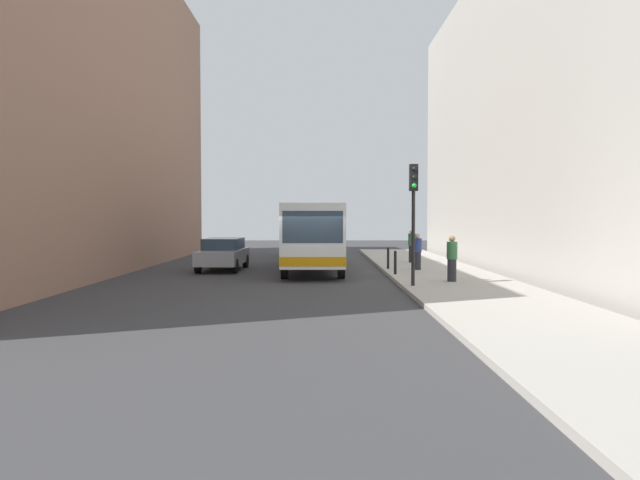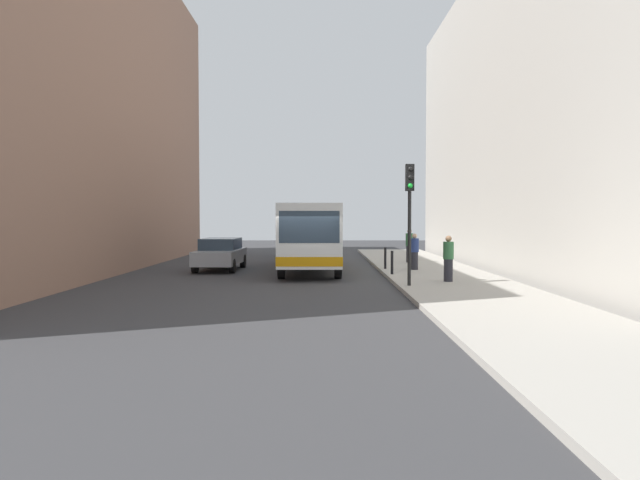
% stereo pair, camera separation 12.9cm
% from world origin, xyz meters
% --- Properties ---
extents(ground_plane, '(80.00, 80.00, 0.00)m').
position_xyz_m(ground_plane, '(0.00, 0.00, 0.00)').
color(ground_plane, '#38383A').
extents(sidewalk, '(4.40, 40.00, 0.15)m').
position_xyz_m(sidewalk, '(5.40, 0.00, 0.07)').
color(sidewalk, '#ADA89E').
rests_on(sidewalk, ground).
extents(building_left, '(7.00, 32.00, 15.83)m').
position_xyz_m(building_left, '(-11.50, 4.00, 7.91)').
color(building_left, '#936B56').
rests_on(building_left, ground).
extents(building_right, '(7.00, 32.00, 14.37)m').
position_xyz_m(building_right, '(11.50, 4.00, 7.18)').
color(building_right, '#BCB7AD').
rests_on(building_right, ground).
extents(bus, '(2.60, 11.04, 3.00)m').
position_xyz_m(bus, '(0.09, 5.05, 1.73)').
color(bus, white).
rests_on(bus, ground).
extents(car_beside_bus, '(1.97, 4.45, 1.48)m').
position_xyz_m(car_beside_bus, '(-4.09, 4.94, 0.78)').
color(car_beside_bus, '#A5A8AD').
rests_on(car_beside_bus, ground).
extents(car_behind_bus, '(2.04, 4.49, 1.48)m').
position_xyz_m(car_behind_bus, '(-0.54, 14.61, 0.78)').
color(car_behind_bus, navy).
rests_on(car_behind_bus, ground).
extents(traffic_light, '(0.28, 0.33, 4.10)m').
position_xyz_m(traffic_light, '(3.55, -2.69, 3.01)').
color(traffic_light, black).
rests_on(traffic_light, sidewalk).
extents(bollard_near, '(0.11, 0.11, 0.95)m').
position_xyz_m(bollard_near, '(3.45, 1.40, 0.62)').
color(bollard_near, black).
rests_on(bollard_near, sidewalk).
extents(bollard_mid, '(0.11, 0.11, 0.95)m').
position_xyz_m(bollard_mid, '(3.45, 3.99, 0.62)').
color(bollard_mid, black).
rests_on(bollard_mid, sidewalk).
extents(pedestrian_near_signal, '(0.38, 0.38, 1.65)m').
position_xyz_m(pedestrian_near_signal, '(5.15, -1.37, 0.97)').
color(pedestrian_near_signal, '#26262D').
rests_on(pedestrian_near_signal, sidewalk).
extents(pedestrian_mid_sidewalk, '(0.38, 0.38, 1.59)m').
position_xyz_m(pedestrian_mid_sidewalk, '(4.68, 3.51, 0.94)').
color(pedestrian_mid_sidewalk, '#26262D').
rests_on(pedestrian_mid_sidewalk, sidewalk).
extents(pedestrian_far_sidewalk, '(0.38, 0.38, 1.71)m').
position_xyz_m(pedestrian_far_sidewalk, '(5.08, 7.76, 1.00)').
color(pedestrian_far_sidewalk, '#26262D').
rests_on(pedestrian_far_sidewalk, sidewalk).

